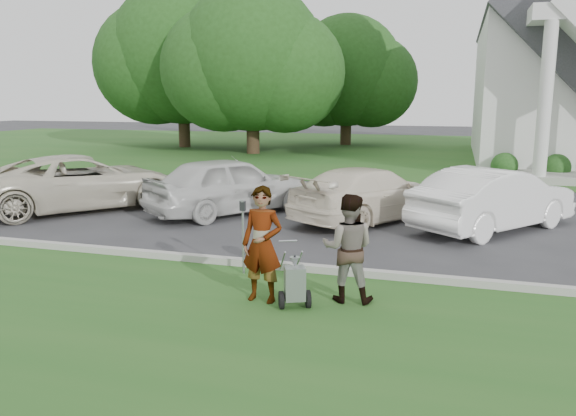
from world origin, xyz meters
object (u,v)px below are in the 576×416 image
at_px(tree_left, 252,65).
at_px(car_a, 82,182).
at_px(person_left, 262,245).
at_px(parking_meter_near, 243,228).
at_px(church, 575,44).
at_px(car_b, 230,185).
at_px(car_c, 369,194).
at_px(tree_back, 347,76).
at_px(car_d, 494,199).
at_px(tree_far, 182,60).
at_px(striping_cart, 295,284).
at_px(person_right, 348,249).

distance_m(tree_left, car_a, 17.94).
relative_size(person_left, parking_meter_near, 1.33).
relative_size(church, car_b, 5.01).
bearing_deg(car_c, tree_back, -46.60).
bearing_deg(tree_back, car_a, -96.55).
xyz_separation_m(parking_meter_near, car_d, (4.62, 5.12, -0.11)).
bearing_deg(tree_far, striping_cart, -59.84).
height_order(striping_cart, parking_meter_near, parking_meter_near).
relative_size(person_right, car_d, 0.37).
distance_m(tree_left, car_d, 21.35).
bearing_deg(church, tree_far, 175.34).
bearing_deg(tree_far, tree_back, 26.56).
bearing_deg(car_c, striping_cart, 119.95).
xyz_separation_m(striping_cart, car_d, (3.23, 6.52, 0.39)).
xyz_separation_m(tree_far, parking_meter_near, (13.88, -24.88, -4.81)).
distance_m(church, tree_left, 17.07).
relative_size(car_a, car_c, 1.17).
bearing_deg(car_b, car_d, -144.53).
distance_m(person_left, car_b, 7.14).
distance_m(tree_far, person_left, 30.36).
bearing_deg(car_d, car_c, 34.17).
xyz_separation_m(church, striping_cart, (-7.74, -24.40, -5.56)).
xyz_separation_m(church, car_d, (-4.51, -17.89, -5.17)).
bearing_deg(tree_back, parking_meter_near, -82.60).
relative_size(person_left, car_b, 0.39).
bearing_deg(church, car_d, -104.16).
bearing_deg(car_d, car_b, 38.34).
bearing_deg(car_b, tree_left, -36.37).
bearing_deg(parking_meter_near, car_a, 146.47).
bearing_deg(tree_back, striping_cart, -80.44).
distance_m(tree_left, tree_back, 8.95).
xyz_separation_m(tree_left, tree_far, (-6.00, 3.00, 0.58)).
xyz_separation_m(tree_left, car_b, (5.49, -16.76, -4.29)).
relative_size(tree_back, person_left, 5.17).
height_order(church, tree_far, church).
bearing_deg(person_left, parking_meter_near, 128.32).
distance_m(church, person_right, 25.38).
distance_m(person_right, car_c, 6.24).
xyz_separation_m(church, person_left, (-8.32, -24.26, -5.01)).
height_order(parking_meter_near, car_c, car_c).
bearing_deg(car_c, car_a, 36.83).
bearing_deg(parking_meter_near, person_right, -22.00).
xyz_separation_m(church, tree_back, (-13.01, 6.87, -1.21)).
bearing_deg(tree_far, parking_meter_near, -60.84).
bearing_deg(person_right, tree_left, -71.21).
bearing_deg(striping_cart, car_c, 64.62).
height_order(car_a, car_c, car_a).
relative_size(person_left, car_d, 0.40).
distance_m(car_b, car_c, 3.91).
distance_m(car_a, car_d, 11.43).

